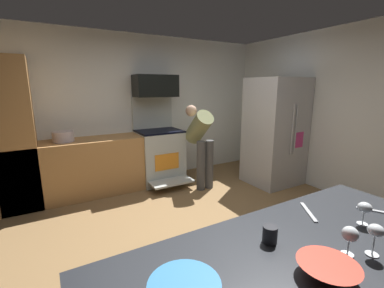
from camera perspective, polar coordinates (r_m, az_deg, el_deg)
name	(u,v)px	position (r m, az deg, el deg)	size (l,w,h in m)	color
ground_plane	(205,238)	(3.19, 2.91, -20.01)	(5.20, 4.80, 0.02)	olive
wall_back	(136,109)	(4.84, -12.21, 7.48)	(5.20, 0.12, 2.60)	silver
wall_right	(346,114)	(4.61, 30.85, 5.76)	(0.12, 4.80, 2.60)	silver
lower_cabinet_run	(91,167)	(4.45, -21.36, -4.72)	(2.40, 0.60, 0.90)	#B47F47
cabinet_column	(10,136)	(4.30, -35.24, 1.48)	(0.60, 0.60, 2.10)	#B47F47
oven_range	(159,154)	(4.72, -7.22, -2.21)	(0.76, 0.98, 1.53)	#B9BFB8
microwave	(155,86)	(4.65, -8.09, 12.60)	(0.74, 0.38, 0.38)	black
refrigerator	(275,132)	(4.78, 17.84, 2.58)	(0.88, 0.80, 1.86)	#BBBBBC
person_cook	(200,139)	(4.38, 1.84, 1.12)	(0.31, 0.67, 1.39)	#494949
mixing_bowl_small	(327,270)	(1.36, 27.77, -23.51)	(0.26, 0.26, 0.07)	red
wine_glass_near	(350,235)	(1.52, 31.57, -16.82)	(0.08, 0.08, 0.15)	silver
wine_glass_mid	(376,232)	(1.58, 35.53, -15.60)	(0.07, 0.07, 0.16)	silver
wine_glass_far	(365,208)	(1.87, 33.88, -11.76)	(0.08, 0.08, 0.14)	silver
mug_coffee	(270,234)	(1.50, 16.86, -18.57)	(0.08, 0.08, 0.09)	black
knife_chef	(382,212)	(2.14, 36.40, -12.01)	(0.28, 0.02, 0.01)	#B7BABF
knife_paring	(308,212)	(1.91, 24.36, -13.52)	(0.26, 0.02, 0.01)	#B7BABF
stock_pot	(63,136)	(4.30, -26.60, 1.50)	(0.30, 0.30, 0.16)	#BEB1B8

